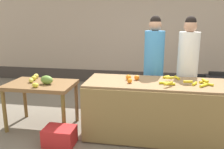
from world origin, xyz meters
The scene contains 12 objects.
ground_plane centered at (0.00, 0.00, 0.00)m, with size 24.00×24.00×0.00m, color #756B5B.
market_wall_back centered at (0.00, 3.02, 1.40)m, with size 9.61×0.23×2.87m.
fruit_stall_counter centered at (0.40, -0.01, 0.43)m, with size 2.21×0.82×0.87m.
side_table_wooden centered at (-1.51, 0.00, 0.66)m, with size 1.09×0.70×0.76m.
banana_bunch_pile centered at (0.73, 0.00, 0.89)m, with size 0.75×0.63×0.07m.
orange_pile centered at (-0.03, 0.00, 0.91)m, with size 0.21×0.27×0.08m.
mango_papaya_pile centered at (-1.48, 0.00, 0.82)m, with size 0.52×0.61×0.14m.
vendor_woman_blue_shirt centered at (0.29, 0.65, 0.93)m, with size 0.34×0.34×1.83m.
vendor_woman_white_shirt centered at (0.86, 0.61, 0.92)m, with size 0.34×0.34×1.82m.
parked_motorcycle centered at (1.77, 1.60, 0.40)m, with size 1.60×0.18×0.88m.
produce_crate centered at (-1.00, -0.51, 0.13)m, with size 0.44×0.32×0.26m, color red.
produce_sack centered at (-0.71, 0.73, 0.24)m, with size 0.36×0.30×0.49m, color maroon.
Camera 1 is at (0.27, -3.35, 1.77)m, focal length 36.94 mm.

